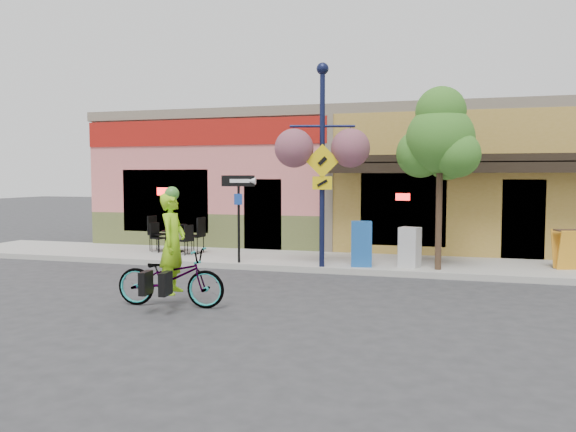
{
  "coord_description": "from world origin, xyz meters",
  "views": [
    {
      "loc": [
        2.37,
        -12.82,
        2.37
      ],
      "look_at": [
        -1.38,
        0.5,
        1.4
      ],
      "focal_mm": 35.0,
      "sensor_mm": 36.0,
      "label": 1
    }
  ],
  "objects_px": {
    "bicycle": "(171,277)",
    "cyclist_rider": "(173,257)",
    "lamp_post": "(322,166)",
    "building": "(378,180)",
    "newspaper_box_grey": "(410,247)",
    "one_way_sign": "(239,219)",
    "street_tree": "(440,178)",
    "newspaper_box_blue": "(361,244)"
  },
  "relations": [
    {
      "from": "bicycle",
      "to": "cyclist_rider",
      "type": "xyz_separation_m",
      "value": [
        0.05,
        -0.0,
        0.38
      ]
    },
    {
      "from": "building",
      "to": "one_way_sign",
      "type": "bearing_deg",
      "value": -112.11
    },
    {
      "from": "newspaper_box_blue",
      "to": "lamp_post",
      "type": "bearing_deg",
      "value": -169.27
    },
    {
      "from": "one_way_sign",
      "to": "street_tree",
      "type": "relative_size",
      "value": 0.51
    },
    {
      "from": "one_way_sign",
      "to": "newspaper_box_grey",
      "type": "xyz_separation_m",
      "value": [
        4.3,
        0.45,
        -0.64
      ]
    },
    {
      "from": "newspaper_box_grey",
      "to": "bicycle",
      "type": "bearing_deg",
      "value": -111.73
    },
    {
      "from": "cyclist_rider",
      "to": "lamp_post",
      "type": "bearing_deg",
      "value": -27.72
    },
    {
      "from": "cyclist_rider",
      "to": "newspaper_box_grey",
      "type": "distance_m",
      "value": 6.23
    },
    {
      "from": "lamp_post",
      "to": "newspaper_box_grey",
      "type": "bearing_deg",
      "value": -0.28
    },
    {
      "from": "newspaper_box_blue",
      "to": "newspaper_box_grey",
      "type": "bearing_deg",
      "value": -1.37
    },
    {
      "from": "cyclist_rider",
      "to": "building",
      "type": "bearing_deg",
      "value": -16.75
    },
    {
      "from": "building",
      "to": "bicycle",
      "type": "relative_size",
      "value": 8.93
    },
    {
      "from": "newspaper_box_blue",
      "to": "building",
      "type": "bearing_deg",
      "value": 83.65
    },
    {
      "from": "bicycle",
      "to": "newspaper_box_grey",
      "type": "height_order",
      "value": "newspaper_box_grey"
    },
    {
      "from": "one_way_sign",
      "to": "newspaper_box_blue",
      "type": "height_order",
      "value": "one_way_sign"
    },
    {
      "from": "building",
      "to": "street_tree",
      "type": "height_order",
      "value": "street_tree"
    },
    {
      "from": "building",
      "to": "one_way_sign",
      "type": "height_order",
      "value": "building"
    },
    {
      "from": "cyclist_rider",
      "to": "one_way_sign",
      "type": "xyz_separation_m",
      "value": [
        -0.38,
        4.37,
        0.36
      ]
    },
    {
      "from": "lamp_post",
      "to": "newspaper_box_grey",
      "type": "xyz_separation_m",
      "value": [
        2.1,
        0.52,
        -2.0
      ]
    },
    {
      "from": "lamp_post",
      "to": "street_tree",
      "type": "bearing_deg",
      "value": -7.45
    },
    {
      "from": "one_way_sign",
      "to": "newspaper_box_grey",
      "type": "height_order",
      "value": "one_way_sign"
    },
    {
      "from": "one_way_sign",
      "to": "street_tree",
      "type": "distance_m",
      "value": 5.1
    },
    {
      "from": "lamp_post",
      "to": "newspaper_box_blue",
      "type": "xyz_separation_m",
      "value": [
        0.93,
        0.35,
        -1.93
      ]
    },
    {
      "from": "cyclist_rider",
      "to": "one_way_sign",
      "type": "bearing_deg",
      "value": 0.22
    },
    {
      "from": "building",
      "to": "cyclist_rider",
      "type": "bearing_deg",
      "value": -102.04
    },
    {
      "from": "building",
      "to": "newspaper_box_blue",
      "type": "relative_size",
      "value": 16.29
    },
    {
      "from": "building",
      "to": "newspaper_box_blue",
      "type": "height_order",
      "value": "building"
    },
    {
      "from": "newspaper_box_blue",
      "to": "newspaper_box_grey",
      "type": "distance_m",
      "value": 1.18
    },
    {
      "from": "bicycle",
      "to": "cyclist_rider",
      "type": "height_order",
      "value": "cyclist_rider"
    },
    {
      "from": "building",
      "to": "newspaper_box_grey",
      "type": "xyz_separation_m",
      "value": [
        1.55,
        -6.33,
        -1.61
      ]
    },
    {
      "from": "lamp_post",
      "to": "newspaper_box_blue",
      "type": "relative_size",
      "value": 4.46
    },
    {
      "from": "lamp_post",
      "to": "cyclist_rider",
      "type": "bearing_deg",
      "value": -127.11
    },
    {
      "from": "building",
      "to": "newspaper_box_grey",
      "type": "height_order",
      "value": "building"
    },
    {
      "from": "lamp_post",
      "to": "bicycle",
      "type": "bearing_deg",
      "value": -127.67
    },
    {
      "from": "bicycle",
      "to": "street_tree",
      "type": "xyz_separation_m",
      "value": [
        4.65,
        4.63,
        1.81
      ]
    },
    {
      "from": "bicycle",
      "to": "cyclist_rider",
      "type": "distance_m",
      "value": 0.39
    },
    {
      "from": "bicycle",
      "to": "lamp_post",
      "type": "relative_size",
      "value": 0.41
    },
    {
      "from": "one_way_sign",
      "to": "street_tree",
      "type": "bearing_deg",
      "value": -5.24
    },
    {
      "from": "newspaper_box_grey",
      "to": "street_tree",
      "type": "bearing_deg",
      "value": 1.96
    },
    {
      "from": "newspaper_box_grey",
      "to": "street_tree",
      "type": "xyz_separation_m",
      "value": [
        0.68,
        -0.19,
        1.7
      ]
    },
    {
      "from": "building",
      "to": "street_tree",
      "type": "relative_size",
      "value": 4.14
    },
    {
      "from": "newspaper_box_grey",
      "to": "street_tree",
      "type": "distance_m",
      "value": 1.85
    }
  ]
}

